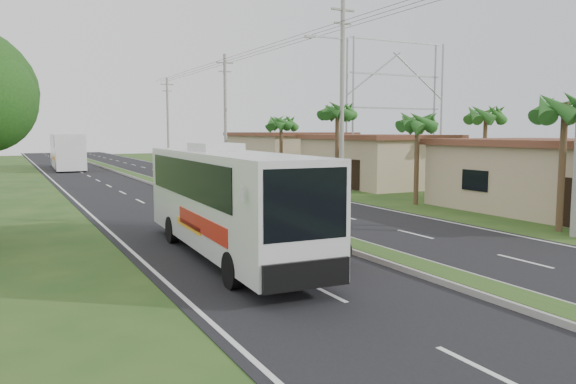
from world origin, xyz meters
name	(u,v)px	position (x,y,z in m)	size (l,w,h in m)	color
ground	(435,275)	(0.00, 0.00, 0.00)	(180.00, 180.00, 0.00)	#21471A
road_asphalt	(200,198)	(0.00, 20.00, 0.01)	(14.00, 160.00, 0.02)	black
median_strip	(200,196)	(0.00, 20.00, 0.10)	(1.20, 160.00, 0.18)	gray
lane_edge_left	(80,205)	(-6.70, 20.00, 0.00)	(0.12, 160.00, 0.01)	silver
lane_edge_right	(300,193)	(6.70, 20.00, 0.00)	(0.12, 160.00, 0.01)	silver
shop_near	(575,176)	(14.00, 6.00, 1.78)	(8.60, 12.60, 3.52)	tan
shop_mid	(375,160)	(14.00, 22.00, 1.86)	(7.60, 10.60, 3.67)	tan
shop_far	(288,152)	(14.00, 36.00, 1.93)	(8.60, 11.60, 3.82)	tan
palm_verge_a	(565,109)	(9.00, 3.00, 4.74)	(2.40, 2.40, 5.45)	#473321
palm_verge_b	(418,123)	(9.40, 12.00, 4.36)	(2.40, 2.40, 5.05)	#473321
palm_verge_c	(337,112)	(8.80, 19.00, 5.12)	(2.40, 2.40, 5.85)	#473321
palm_verge_d	(281,123)	(9.30, 28.00, 4.55)	(2.40, 2.40, 5.25)	#473321
palm_behind_shop	(486,115)	(17.50, 15.00, 4.93)	(2.40, 2.40, 5.65)	#473321
utility_pole_b	(342,93)	(8.47, 18.00, 6.26)	(3.20, 0.28, 12.00)	gray
utility_pole_c	(225,112)	(8.50, 38.00, 5.67)	(1.60, 0.28, 11.00)	gray
utility_pole_d	(168,119)	(8.50, 58.00, 5.42)	(1.60, 0.28, 10.50)	gray
billboard_lattice	(396,99)	(22.00, 30.00, 6.82)	(10.18, 1.18, 12.07)	gray
coach_bus_main	(226,195)	(-4.21, 4.74, 1.94)	(2.72, 11.00, 3.53)	silver
coach_bus_far	(67,149)	(-4.11, 51.13, 2.07)	(3.19, 12.61, 3.64)	white
motorcyclist	(333,238)	(-2.00, 2.00, 0.88)	(1.84, 1.04, 2.40)	black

